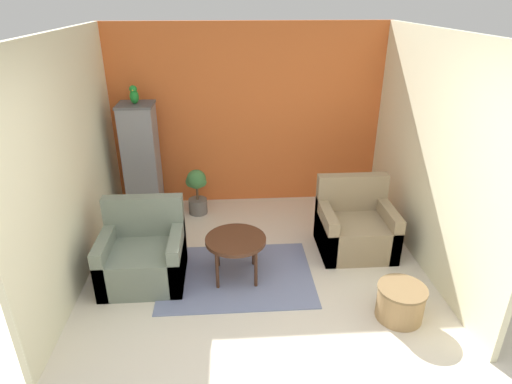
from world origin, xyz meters
The scene contains 12 objects.
ground_plane centered at (0.00, 0.00, 0.00)m, with size 20.00×20.00×0.00m, color beige.
wall_back_accent centered at (0.00, 3.31, 1.25)m, with size 3.81×0.06×2.49m.
wall_left centered at (-1.88, 1.64, 1.25)m, with size 0.06×3.28×2.49m.
wall_right centered at (1.88, 1.64, 1.25)m, with size 0.06×3.28×2.49m.
area_rug centered at (-0.23, 1.35, 0.01)m, with size 1.64×1.20×0.01m.
coffee_table centered at (-0.23, 1.35, 0.43)m, with size 0.64×0.64×0.48m.
armchair_left centered at (-1.21, 1.39, 0.28)m, with size 0.84×0.74×0.86m.
armchair_right centered at (1.19, 1.82, 0.28)m, with size 0.84×0.74×0.86m.
birdcage centered at (-1.42, 2.88, 0.75)m, with size 0.57×0.57×1.56m.
parrot centered at (-1.42, 2.88, 1.66)m, with size 0.11×0.20×0.23m.
potted_plant centered at (-0.73, 2.88, 0.36)m, with size 0.29×0.26×0.64m.
wicker_basket centered at (1.29, 0.60, 0.18)m, with size 0.46×0.46×0.34m.
Camera 1 is at (-0.28, -2.49, 2.80)m, focal length 30.00 mm.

